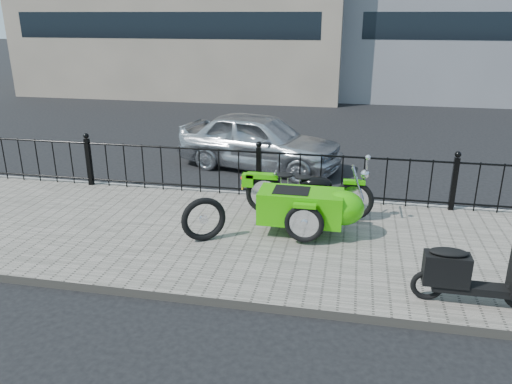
% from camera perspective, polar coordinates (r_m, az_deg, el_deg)
% --- Properties ---
extents(ground, '(120.00, 120.00, 0.00)m').
position_cam_1_polar(ground, '(8.45, -1.39, -4.21)').
color(ground, black).
rests_on(ground, ground).
extents(sidewalk, '(30.00, 3.80, 0.12)m').
position_cam_1_polar(sidewalk, '(7.98, -2.19, -5.24)').
color(sidewalk, '#666156').
rests_on(sidewalk, ground).
extents(curb, '(30.00, 0.10, 0.12)m').
position_cam_1_polar(curb, '(9.73, 0.48, -0.52)').
color(curb, gray).
rests_on(curb, ground).
extents(iron_fence, '(14.11, 0.11, 1.08)m').
position_cam_1_polar(iron_fence, '(9.43, 0.32, 2.20)').
color(iron_fence, black).
rests_on(iron_fence, sidewalk).
extents(motorcycle_sidecar, '(2.28, 1.48, 0.98)m').
position_cam_1_polar(motorcycle_sidecar, '(7.93, 6.52, -1.33)').
color(motorcycle_sidecar, black).
rests_on(motorcycle_sidecar, sidewalk).
extents(scooter, '(1.46, 0.42, 0.99)m').
position_cam_1_polar(scooter, '(6.49, 22.94, -8.70)').
color(scooter, black).
rests_on(scooter, sidewalk).
extents(spare_tire, '(0.65, 0.46, 0.70)m').
position_cam_1_polar(spare_tire, '(7.64, -6.00, -3.12)').
color(spare_tire, black).
rests_on(spare_tire, sidewalk).
extents(sedan_car, '(4.09, 2.41, 1.30)m').
position_cam_1_polar(sedan_car, '(11.59, 0.41, 5.86)').
color(sedan_car, '#BABDC2').
rests_on(sedan_car, ground).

